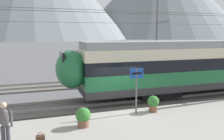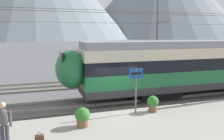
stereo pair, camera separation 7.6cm
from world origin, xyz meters
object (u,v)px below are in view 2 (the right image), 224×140
platform_sign (136,81)px  passenger_walking (4,123)px  potted_plant_by_shelter (153,103)px  catenary_mast_far_side (158,34)px  handbag_beside_passenger (39,139)px  potted_plant_platform_edge (82,116)px

platform_sign → passenger_walking: bearing=-161.3°
platform_sign → passenger_walking: (-5.79, -1.96, -0.74)m
potted_plant_by_shelter → platform_sign: bearing=176.0°
catenary_mast_far_side → potted_plant_by_shelter: catenary_mast_far_side is taller
catenary_mast_far_side → handbag_beside_passenger: 17.62m
catenary_mast_far_side → potted_plant_by_shelter: bearing=-119.5°
passenger_walking → potted_plant_platform_edge: passenger_walking is taller
passenger_walking → potted_plant_by_shelter: size_ratio=2.00×
catenary_mast_far_side → potted_plant_platform_edge: catenary_mast_far_side is taller
passenger_walking → potted_plant_by_shelter: bearing=15.7°
platform_sign → potted_plant_platform_edge: size_ratio=2.69×
catenary_mast_far_side → platform_sign: (-7.02, -10.73, -2.29)m
handbag_beside_passenger → potted_plant_platform_edge: (1.78, 1.04, 0.32)m
potted_plant_platform_edge → catenary_mast_far_side: bearing=49.5°
catenary_mast_far_side → platform_sign: bearing=-123.2°
platform_sign → handbag_beside_passenger: 5.25m
catenary_mast_far_side → passenger_walking: size_ratio=27.34×
catenary_mast_far_side → potted_plant_by_shelter: size_ratio=54.64×
catenary_mast_far_side → passenger_walking: catenary_mast_far_side is taller
catenary_mast_far_side → handbag_beside_passenger: catenary_mast_far_side is taller
platform_sign → passenger_walking: 6.16m
passenger_walking → handbag_beside_passenger: size_ratio=3.92×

